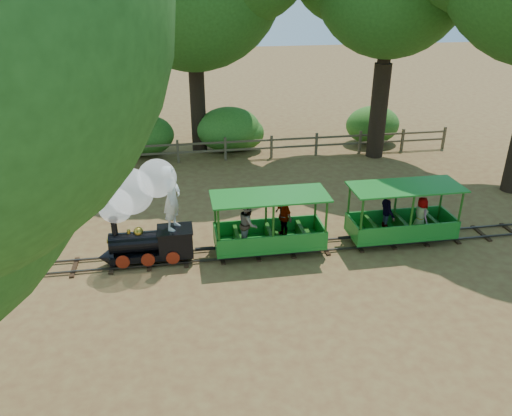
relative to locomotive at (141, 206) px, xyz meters
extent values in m
plane|color=olive|center=(4.06, -0.07, -1.69)|extent=(90.00, 90.00, 0.00)
cube|color=#3F3D3A|center=(4.06, -0.37, -1.61)|extent=(22.00, 0.05, 0.05)
cube|color=#3F3D3A|center=(4.06, 0.23, -1.61)|extent=(22.00, 0.05, 0.05)
cube|color=#382314|center=(4.06, -0.07, -1.66)|extent=(0.12, 1.00, 0.05)
cube|color=#382314|center=(-0.94, -0.07, -1.66)|extent=(0.12, 1.00, 0.05)
cube|color=#382314|center=(9.06, -0.07, -1.66)|extent=(0.12, 1.00, 0.05)
cube|color=black|center=(0.16, -0.07, -1.40)|extent=(2.24, 0.71, 0.18)
cylinder|color=black|center=(-0.20, -0.07, -1.03)|extent=(1.42, 0.57, 0.57)
cylinder|color=black|center=(-0.76, -0.07, -0.52)|extent=(0.16, 0.16, 0.45)
sphere|color=#AF8F2A|center=(-0.15, -0.07, -0.72)|extent=(0.26, 0.26, 0.26)
cylinder|color=#AF8F2A|center=(-0.40, -0.07, -0.70)|extent=(0.10, 0.10, 0.10)
cube|color=black|center=(0.82, -0.07, -1.03)|extent=(0.91, 0.71, 0.56)
cube|color=black|center=(0.82, -0.07, -0.73)|extent=(0.97, 0.77, 0.04)
cone|color=black|center=(-1.06, -0.07, -1.42)|extent=(0.46, 0.65, 0.65)
cylinder|color=#AF8F2A|center=(-0.94, -0.07, -0.93)|extent=(0.10, 0.14, 0.14)
cylinder|color=maroon|center=(-0.60, -0.44, -1.40)|extent=(0.37, 0.06, 0.37)
cylinder|color=maroon|center=(-0.60, 0.29, -1.40)|extent=(0.37, 0.06, 0.37)
cylinder|color=maroon|center=(0.06, -0.44, -1.40)|extent=(0.37, 0.06, 0.37)
cylinder|color=maroon|center=(0.06, 0.29, -1.40)|extent=(0.37, 0.06, 0.37)
cylinder|color=maroon|center=(0.72, -0.44, -1.40)|extent=(0.37, 0.06, 0.37)
cylinder|color=maroon|center=(0.72, 0.29, -1.40)|extent=(0.37, 0.06, 0.37)
sphere|color=white|center=(-0.65, -0.02, 0.06)|extent=(0.91, 0.91, 0.91)
sphere|color=white|center=(-0.25, 0.03, 0.42)|extent=(1.22, 1.22, 1.22)
sphere|color=white|center=(0.46, 0.08, 0.72)|extent=(1.02, 1.02, 1.02)
imported|color=white|center=(0.81, -0.02, 0.18)|extent=(0.66, 0.77, 1.79)
cube|color=#1B7B23|center=(3.44, -0.07, -1.39)|extent=(3.08, 1.18, 0.09)
cube|color=#1B5613|center=(3.44, -0.07, -1.50)|extent=(2.77, 0.45, 0.13)
cube|color=#1B7B23|center=(3.44, -0.63, -1.12)|extent=(3.08, 0.05, 0.45)
cube|color=#1B7B23|center=(3.44, 0.48, -1.12)|extent=(3.08, 0.05, 0.45)
cube|color=#1B7B23|center=(3.44, -0.07, 0.06)|extent=(3.22, 1.31, 0.05)
cylinder|color=#1B5613|center=(1.97, -0.61, -0.66)|extent=(0.06, 0.06, 1.45)
cylinder|color=#1B5613|center=(1.97, 0.46, -0.66)|extent=(0.06, 0.06, 1.45)
cylinder|color=#1B5613|center=(4.90, -0.61, -0.66)|extent=(0.06, 0.06, 1.45)
cylinder|color=#1B5613|center=(4.90, 0.46, -0.66)|extent=(0.06, 0.06, 1.45)
cube|color=#1B5613|center=(2.51, -0.07, -1.16)|extent=(0.11, 1.00, 0.36)
cube|color=#1B5613|center=(3.44, -0.07, -1.16)|extent=(0.11, 1.00, 0.36)
cube|color=#1B5613|center=(4.36, -0.07, -1.16)|extent=(0.11, 1.00, 0.36)
cylinder|color=black|center=(2.45, -0.38, -1.46)|extent=(0.25, 0.05, 0.25)
cylinder|color=black|center=(2.45, 0.24, -1.46)|extent=(0.25, 0.05, 0.25)
cylinder|color=black|center=(4.42, -0.38, -1.46)|extent=(0.25, 0.05, 0.25)
cylinder|color=black|center=(4.42, 0.24, -1.46)|extent=(0.25, 0.05, 0.25)
imported|color=gray|center=(2.83, -0.19, -0.68)|extent=(0.62, 0.73, 1.33)
imported|color=gray|center=(3.89, 0.21, -0.72)|extent=(0.56, 0.79, 1.25)
cube|color=#1B7B23|center=(7.39, -0.07, -1.39)|extent=(3.08, 1.18, 0.09)
cube|color=#1B5613|center=(7.39, -0.07, -1.50)|extent=(2.77, 0.45, 0.13)
cube|color=#1B7B23|center=(7.39, -0.63, -1.12)|extent=(3.08, 0.05, 0.45)
cube|color=#1B7B23|center=(7.39, 0.48, -1.12)|extent=(3.08, 0.05, 0.45)
cube|color=#1B7B23|center=(7.39, -0.07, 0.06)|extent=(3.22, 1.31, 0.05)
cylinder|color=#1B5613|center=(5.92, -0.61, -0.66)|extent=(0.06, 0.06, 1.45)
cylinder|color=#1B5613|center=(5.92, 0.46, -0.66)|extent=(0.06, 0.06, 1.45)
cylinder|color=#1B5613|center=(8.86, -0.61, -0.66)|extent=(0.06, 0.06, 1.45)
cylinder|color=#1B5613|center=(8.86, 0.46, -0.66)|extent=(0.06, 0.06, 1.45)
cube|color=#1B5613|center=(6.46, -0.07, -1.16)|extent=(0.11, 1.00, 0.36)
cube|color=#1B5613|center=(7.39, -0.07, -1.16)|extent=(0.11, 1.00, 0.36)
cube|color=#1B5613|center=(8.31, -0.07, -1.16)|extent=(0.11, 1.00, 0.36)
cylinder|color=black|center=(6.40, -0.38, -1.46)|extent=(0.25, 0.05, 0.25)
cylinder|color=black|center=(6.40, 0.24, -1.46)|extent=(0.25, 0.05, 0.25)
cylinder|color=black|center=(8.38, -0.38, -1.46)|extent=(0.25, 0.05, 0.25)
cylinder|color=black|center=(8.38, 0.24, -1.46)|extent=(0.25, 0.05, 0.25)
imported|color=gray|center=(7.06, 0.20, -0.69)|extent=(0.51, 0.85, 1.29)
imported|color=gray|center=(7.88, -0.23, -0.79)|extent=(0.42, 0.58, 1.11)
cylinder|color=#2D2116|center=(-4.44, 5.93, 0.39)|extent=(0.70, 0.70, 4.16)
cylinder|color=#2D2116|center=(2.06, 9.43, 0.26)|extent=(0.66, 0.66, 3.90)
cylinder|color=#2D2116|center=(2.06, 9.43, 3.33)|extent=(0.50, 0.50, 2.23)
cylinder|color=#2D2116|center=(9.56, 7.43, 0.29)|extent=(0.72, 0.72, 3.96)
cylinder|color=#2D2116|center=(9.56, 7.43, 3.41)|extent=(0.54, 0.54, 2.26)
cube|color=brown|center=(-4.94, 7.93, -1.19)|extent=(0.10, 0.10, 1.00)
cube|color=brown|center=(-2.94, 7.93, -1.19)|extent=(0.10, 0.10, 1.00)
cube|color=brown|center=(-0.94, 7.93, -1.19)|extent=(0.10, 0.10, 1.00)
cube|color=brown|center=(1.06, 7.93, -1.19)|extent=(0.10, 0.10, 1.00)
cube|color=brown|center=(3.06, 7.93, -1.19)|extent=(0.10, 0.10, 1.00)
cube|color=brown|center=(5.06, 7.93, -1.19)|extent=(0.10, 0.10, 1.00)
cube|color=brown|center=(7.06, 7.93, -1.19)|extent=(0.10, 0.10, 1.00)
cube|color=brown|center=(9.06, 7.93, -1.19)|extent=(0.10, 0.10, 1.00)
cube|color=brown|center=(11.06, 7.93, -1.19)|extent=(0.10, 0.10, 1.00)
cube|color=brown|center=(13.06, 7.93, -1.19)|extent=(0.10, 0.10, 1.00)
cube|color=brown|center=(4.06, 7.93, -0.89)|extent=(18.00, 0.06, 0.08)
cube|color=brown|center=(4.06, 7.93, -1.24)|extent=(18.00, 0.06, 0.08)
ellipsoid|color=#2D6B1E|center=(-0.32, 9.23, -0.80)|extent=(2.55, 1.96, 1.77)
ellipsoid|color=#2D6B1E|center=(3.36, 9.23, -0.70)|extent=(2.84, 2.19, 1.97)
ellipsoid|color=#2D6B1E|center=(3.86, 9.23, -0.92)|extent=(2.23, 1.71, 1.54)
ellipsoid|color=#2D6B1E|center=(10.12, 9.23, -0.81)|extent=(2.52, 1.94, 1.75)
camera|label=1|loc=(1.02, -12.27, 5.52)|focal=35.00mm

